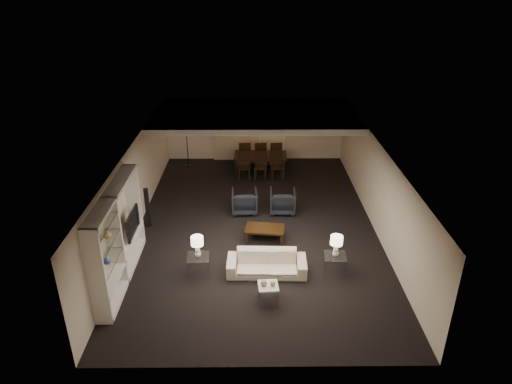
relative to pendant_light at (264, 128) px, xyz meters
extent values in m
plane|color=black|center=(-0.30, -3.50, -1.92)|extent=(11.00, 11.00, 0.00)
cube|color=silver|center=(-0.30, -3.50, 0.58)|extent=(7.00, 11.00, 0.02)
cube|color=#C2B59C|center=(-0.30, 2.00, -0.67)|extent=(7.00, 0.02, 2.50)
cube|color=#C2B59C|center=(-0.30, -9.00, -0.67)|extent=(7.00, 0.02, 2.50)
cube|color=#C2B59C|center=(-3.80, -3.50, -0.67)|extent=(0.02, 11.00, 2.50)
cube|color=#C2B59C|center=(3.20, -3.50, -0.67)|extent=(0.02, 11.00, 2.50)
cube|color=silver|center=(-0.30, 0.00, 0.48)|extent=(7.00, 4.00, 0.20)
cube|color=beige|center=(-1.20, 1.92, -0.72)|extent=(1.50, 0.12, 2.40)
cube|color=silver|center=(0.40, 1.97, -0.87)|extent=(0.90, 0.05, 2.10)
cube|color=#142D38|center=(1.80, 1.96, -0.37)|extent=(0.95, 0.04, 0.65)
cylinder|color=#D8591E|center=(0.00, 0.00, 0.00)|extent=(0.52, 0.52, 0.24)
imported|color=beige|center=(-0.06, -5.95, -1.63)|extent=(2.00, 0.83, 0.58)
imported|color=black|center=(-0.66, -2.65, -1.55)|extent=(0.82, 0.84, 0.74)
imported|color=black|center=(0.54, -2.65, -1.55)|extent=(0.81, 0.83, 0.74)
sphere|color=tan|center=(-0.16, -7.05, -1.40)|extent=(0.14, 0.14, 0.14)
sphere|color=tan|center=(0.04, -7.05, -1.40)|extent=(0.13, 0.13, 0.13)
imported|color=black|center=(-3.58, -5.23, -0.86)|extent=(1.06, 0.14, 0.61)
imported|color=#224497|center=(-3.61, -7.05, -0.78)|extent=(0.16, 0.16, 0.17)
imported|color=#B78D3D|center=(-3.61, -6.78, -0.27)|extent=(0.17, 0.17, 0.18)
cube|color=black|center=(-3.50, -3.49, -1.31)|extent=(0.16, 0.16, 1.22)
imported|color=black|center=(-0.10, 0.54, -1.57)|extent=(2.00, 1.17, 0.69)
camera|label=1|loc=(-0.41, -15.45, 4.88)|focal=32.00mm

